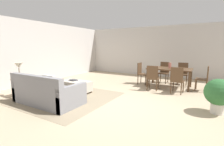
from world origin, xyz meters
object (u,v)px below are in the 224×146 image
(dining_chair_near_left, at_px, (153,76))
(vase_centerpiece, at_px, (170,65))
(dining_chair_far_left, at_px, (164,71))
(dining_chair_head_east, at_px, (204,77))
(book_on_ottoman, at_px, (73,80))
(couch, at_px, (47,93))
(ottoman_table, at_px, (76,86))
(dining_chair_far_right, at_px, (183,72))
(dining_table, at_px, (169,70))
(side_table, at_px, (20,83))
(table_lamp, at_px, (19,66))
(dining_chair_near_right, at_px, (177,79))
(potted_plant, at_px, (218,93))
(dining_chair_head_west, at_px, (141,72))

(dining_chair_near_left, relative_size, vase_centerpiece, 4.26)
(dining_chair_far_left, xyz_separation_m, dining_chair_head_east, (1.60, -0.83, 0.00))
(book_on_ottoman, bearing_deg, couch, -81.34)
(couch, height_order, dining_chair_far_left, dining_chair_far_left)
(dining_chair_far_left, xyz_separation_m, vase_centerpiece, (0.38, -0.78, 0.35))
(ottoman_table, distance_m, dining_chair_far_right, 4.53)
(dining_table, relative_size, dining_chair_far_right, 1.77)
(side_table, xyz_separation_m, dining_table, (3.89, 3.71, 0.21))
(couch, height_order, side_table, couch)
(table_lamp, xyz_separation_m, dining_chair_near_right, (4.31, 2.85, -0.47))
(dining_table, distance_m, dining_chair_near_left, 0.95)
(ottoman_table, xyz_separation_m, table_lamp, (-1.22, -1.24, 0.76))
(table_lamp, bearing_deg, dining_chair_far_right, 46.76)
(book_on_ottoman, height_order, potted_plant, potted_plant)
(couch, height_order, dining_chair_far_right, dining_chair_far_right)
(couch, distance_m, dining_table, 4.55)
(dining_table, height_order, book_on_ottoman, dining_table)
(couch, bearing_deg, dining_chair_head_west, 68.53)
(dining_table, relative_size, dining_chair_near_right, 1.77)
(dining_chair_head_west, relative_size, vase_centerpiece, 4.26)
(dining_table, distance_m, dining_chair_head_west, 1.16)
(ottoman_table, relative_size, book_on_ottoman, 4.09)
(dining_chair_near_left, xyz_separation_m, book_on_ottoman, (-2.37, -1.62, -0.09))
(side_table, xyz_separation_m, dining_chair_far_left, (3.51, 4.52, 0.06))
(vase_centerpiece, xyz_separation_m, book_on_ottoman, (-2.80, -2.47, -0.44))
(book_on_ottoman, bearing_deg, dining_chair_head_west, 55.97)
(dining_chair_far_right, xyz_separation_m, potted_plant, (1.14, -3.01, -0.02))
(ottoman_table, xyz_separation_m, dining_table, (2.67, 2.47, 0.43))
(dining_chair_near_right, bearing_deg, side_table, -146.55)
(dining_chair_far_left, relative_size, dining_chair_far_right, 1.00)
(dining_chair_near_left, distance_m, dining_chair_far_right, 1.87)
(vase_centerpiece, bearing_deg, side_table, -136.21)
(dining_chair_far_right, bearing_deg, table_lamp, -133.24)
(dining_chair_head_east, relative_size, potted_plant, 1.09)
(vase_centerpiece, bearing_deg, book_on_ottoman, -138.58)
(dining_chair_head_east, relative_size, dining_chair_head_west, 1.00)
(dining_chair_far_left, bearing_deg, dining_chair_far_right, 3.28)
(dining_chair_far_left, bearing_deg, dining_chair_near_right, -64.44)
(dining_table, relative_size, dining_chair_head_west, 1.77)
(dining_chair_far_right, xyz_separation_m, book_on_ottoman, (-3.20, -3.30, -0.09))
(dining_chair_near_right, xyz_separation_m, dining_chair_head_west, (-1.57, 0.85, 0.00))
(dining_chair_near_left, relative_size, potted_plant, 1.09)
(dining_chair_head_east, bearing_deg, ottoman_table, -147.87)
(side_table, xyz_separation_m, table_lamp, (0.00, -0.00, 0.53))
(ottoman_table, relative_size, dining_chair_near_left, 1.16)
(couch, height_order, book_on_ottoman, couch)
(book_on_ottoman, bearing_deg, ottoman_table, -9.25)
(dining_chair_near_left, distance_m, book_on_ottoman, 2.87)
(table_lamp, xyz_separation_m, dining_table, (3.89, 3.71, -0.32))
(ottoman_table, bearing_deg, side_table, -134.57)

